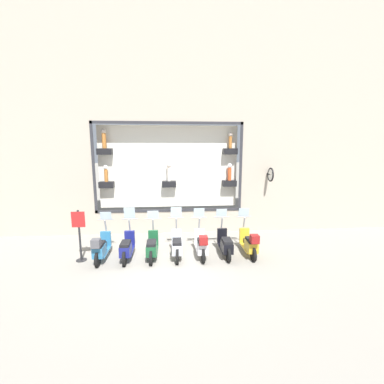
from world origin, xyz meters
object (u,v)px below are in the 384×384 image
object	(u,v)px
scooter_green_4	(152,247)
scooter_teal_6	(101,248)
scooter_yellow_0	(249,243)
scooter_white_2	(201,245)
scooter_silver_3	(177,245)
scooter_navy_5	(127,247)
scooter_black_1	(225,244)
shop_sign_post	(79,234)

from	to	relation	value
scooter_green_4	scooter_teal_6	bearing A→B (deg)	91.91
scooter_green_4	scooter_teal_6	world-z (taller)	scooter_green_4
scooter_yellow_0	scooter_green_4	distance (m)	3.56
scooter_white_2	scooter_green_4	xyz separation A→B (m)	(0.06, 1.78, -0.05)
scooter_white_2	scooter_silver_3	world-z (taller)	scooter_silver_3
scooter_navy_5	scooter_silver_3	bearing A→B (deg)	-89.95
scooter_black_1	scooter_teal_6	world-z (taller)	scooter_black_1
scooter_navy_5	scooter_teal_6	bearing A→B (deg)	94.13
scooter_black_1	shop_sign_post	size ratio (longest dim) A/B	0.98
shop_sign_post	scooter_green_4	bearing A→B (deg)	-89.98
scooter_silver_3	scooter_navy_5	world-z (taller)	scooter_navy_5
scooter_white_2	scooter_teal_6	size ratio (longest dim) A/B	1.00
scooter_teal_6	shop_sign_post	size ratio (longest dim) A/B	0.98
shop_sign_post	scooter_yellow_0	bearing A→B (deg)	-90.56
scooter_black_1	scooter_green_4	size ratio (longest dim) A/B	1.00
scooter_silver_3	scooter_teal_6	world-z (taller)	scooter_silver_3
scooter_silver_3	scooter_green_4	world-z (taller)	scooter_silver_3
scooter_white_2	scooter_green_4	bearing A→B (deg)	88.16
scooter_yellow_0	scooter_silver_3	size ratio (longest dim) A/B	1.00
scooter_white_2	scooter_teal_6	xyz separation A→B (m)	(-0.00, 3.56, -0.00)
scooter_white_2	scooter_black_1	bearing A→B (deg)	-86.27
scooter_silver_3	scooter_navy_5	size ratio (longest dim) A/B	1.00
scooter_green_4	scooter_teal_6	xyz separation A→B (m)	(-0.06, 1.78, 0.04)
scooter_black_1	scooter_navy_5	distance (m)	3.56
scooter_green_4	shop_sign_post	distance (m)	2.57
scooter_navy_5	scooter_black_1	bearing A→B (deg)	-90.06
scooter_green_4	scooter_navy_5	distance (m)	0.89
scooter_yellow_0	scooter_silver_3	world-z (taller)	scooter_silver_3
scooter_yellow_0	scooter_white_2	size ratio (longest dim) A/B	1.00
scooter_white_2	scooter_green_4	size ratio (longest dim) A/B	1.00
scooter_navy_5	scooter_teal_6	world-z (taller)	scooter_navy_5
scooter_white_2	scooter_navy_5	world-z (taller)	scooter_navy_5
scooter_navy_5	scooter_yellow_0	bearing A→B (deg)	-90.83
scooter_green_4	scooter_navy_5	xyz separation A→B (m)	(0.00, 0.89, 0.01)
scooter_black_1	scooter_yellow_0	bearing A→B (deg)	-93.90
scooter_black_1	scooter_green_4	bearing A→B (deg)	90.02
scooter_yellow_0	scooter_green_4	bearing A→B (deg)	89.04
scooter_yellow_0	shop_sign_post	size ratio (longest dim) A/B	0.98
scooter_yellow_0	scooter_silver_3	xyz separation A→B (m)	(0.07, 2.67, -0.02)
scooter_black_1	scooter_white_2	bearing A→B (deg)	93.73
scooter_silver_3	scooter_teal_6	distance (m)	2.67
scooter_yellow_0	shop_sign_post	xyz separation A→B (m)	(0.06, 6.06, 0.52)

